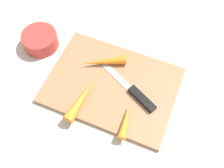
% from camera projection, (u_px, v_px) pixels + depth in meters
% --- Properties ---
extents(ground_plane, '(1.40, 1.40, 0.00)m').
position_uv_depth(ground_plane, '(112.00, 86.00, 0.74)').
color(ground_plane, '#ADA8A0').
extents(cutting_board, '(0.36, 0.26, 0.01)m').
position_uv_depth(cutting_board, '(112.00, 85.00, 0.73)').
color(cutting_board, '#99704C').
rests_on(cutting_board, ground_plane).
extents(knife, '(0.19, 0.11, 0.01)m').
position_uv_depth(knife, '(139.00, 96.00, 0.70)').
color(knife, '#B7B7BC').
rests_on(knife, cutting_board).
extents(carrot_medium, '(0.12, 0.08, 0.03)m').
position_uv_depth(carrot_medium, '(104.00, 62.00, 0.75)').
color(carrot_medium, orange).
rests_on(carrot_medium, cutting_board).
extents(carrot_longest, '(0.04, 0.14, 0.03)m').
position_uv_depth(carrot_longest, '(82.00, 99.00, 0.69)').
color(carrot_longest, orange).
rests_on(carrot_longest, cutting_board).
extents(carrot_shortest, '(0.04, 0.10, 0.02)m').
position_uv_depth(carrot_shortest, '(126.00, 121.00, 0.66)').
color(carrot_shortest, orange).
rests_on(carrot_shortest, cutting_board).
extents(small_bowl, '(0.11, 0.11, 0.05)m').
position_uv_depth(small_bowl, '(40.00, 40.00, 0.79)').
color(small_bowl, red).
rests_on(small_bowl, ground_plane).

